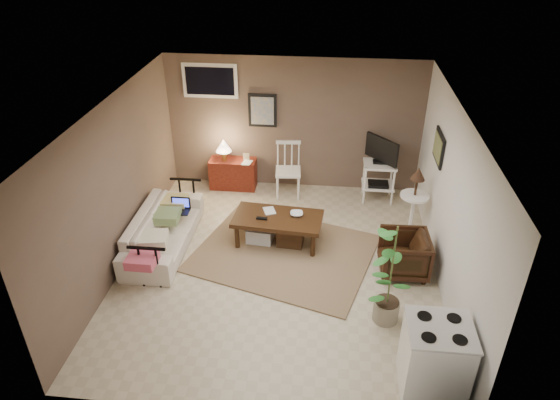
# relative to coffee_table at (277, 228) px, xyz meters

# --- Properties ---
(floor) EXTENTS (5.00, 5.00, 0.00)m
(floor) POSITION_rel_coffee_table_xyz_m (0.08, -0.57, -0.28)
(floor) COLOR #C1B293
(floor) RESTS_ON ground
(art_back) EXTENTS (0.50, 0.03, 0.60)m
(art_back) POSITION_rel_coffee_table_xyz_m (-0.47, 1.90, 1.17)
(art_back) COLOR black
(art_right) EXTENTS (0.03, 0.60, 0.45)m
(art_right) POSITION_rel_coffee_table_xyz_m (2.31, 0.48, 1.24)
(art_right) COLOR black
(window) EXTENTS (0.96, 0.03, 0.60)m
(window) POSITION_rel_coffee_table_xyz_m (-1.37, 1.90, 1.67)
(window) COLOR white
(rug) EXTENTS (2.99, 2.66, 0.02)m
(rug) POSITION_rel_coffee_table_xyz_m (0.13, -0.27, -0.27)
(rug) COLOR #81634B
(rug) RESTS_ON floor
(coffee_table) EXTENTS (1.39, 0.80, 0.51)m
(coffee_table) POSITION_rel_coffee_table_xyz_m (0.00, 0.00, 0.00)
(coffee_table) COLOR #391C0F
(coffee_table) RESTS_ON floor
(sofa) EXTENTS (0.58, 1.98, 0.77)m
(sofa) POSITION_rel_coffee_table_xyz_m (-1.72, -0.25, 0.10)
(sofa) COLOR beige
(sofa) RESTS_ON floor
(sofa_pillows) EXTENTS (0.38, 1.88, 0.13)m
(sofa_pillows) POSITION_rel_coffee_table_xyz_m (-1.67, -0.48, 0.19)
(sofa_pillows) COLOR beige
(sofa_pillows) RESTS_ON sofa
(sofa_end_rails) EXTENTS (0.53, 1.97, 0.66)m
(sofa_end_rails) POSITION_rel_coffee_table_xyz_m (-1.60, -0.25, 0.05)
(sofa_end_rails) COLOR black
(sofa_end_rails) RESTS_ON floor
(laptop) EXTENTS (0.30, 0.22, 0.21)m
(laptop) POSITION_rel_coffee_table_xyz_m (-1.53, 0.09, 0.22)
(laptop) COLOR black
(laptop) RESTS_ON sofa
(red_console) EXTENTS (0.84, 0.37, 0.97)m
(red_console) POSITION_rel_coffee_table_xyz_m (-1.02, 1.70, 0.05)
(red_console) COLOR maroon
(red_console) RESTS_ON floor
(spindle_chair) EXTENTS (0.47, 0.47, 0.97)m
(spindle_chair) POSITION_rel_coffee_table_xyz_m (0.02, 1.56, 0.17)
(spindle_chair) COLOR white
(spindle_chair) RESTS_ON floor
(tv_stand) EXTENTS (0.55, 0.55, 1.18)m
(tv_stand) POSITION_rel_coffee_table_xyz_m (1.62, 1.53, 0.34)
(tv_stand) COLOR white
(tv_stand) RESTS_ON floor
(side_table) EXTENTS (0.44, 0.44, 1.18)m
(side_table) POSITION_rel_coffee_table_xyz_m (2.08, 0.48, 0.45)
(side_table) COLOR white
(side_table) RESTS_ON floor
(armchair) EXTENTS (0.64, 0.68, 0.67)m
(armchair) POSITION_rel_coffee_table_xyz_m (1.85, -0.52, 0.06)
(armchair) COLOR black
(armchair) RESTS_ON floor
(potted_plant) EXTENTS (0.36, 0.36, 1.43)m
(potted_plant) POSITION_rel_coffee_table_xyz_m (1.55, -1.52, 0.48)
(potted_plant) COLOR gray
(potted_plant) RESTS_ON floor
(stove) EXTENTS (0.67, 0.63, 0.88)m
(stove) POSITION_rel_coffee_table_xyz_m (1.95, -2.51, 0.15)
(stove) COLOR white
(stove) RESTS_ON floor
(bowl) EXTENTS (0.20, 0.06, 0.19)m
(bowl) POSITION_rel_coffee_table_xyz_m (0.29, 0.08, 0.29)
(bowl) COLOR #391C0F
(bowl) RESTS_ON coffee_table
(book_table) EXTENTS (0.16, 0.07, 0.23)m
(book_table) POSITION_rel_coffee_table_xyz_m (-0.21, 0.11, 0.31)
(book_table) COLOR #391C0F
(book_table) RESTS_ON coffee_table
(book_console) EXTENTS (0.16, 0.05, 0.22)m
(book_console) POSITION_rel_coffee_table_xyz_m (-0.80, 1.61, 0.38)
(book_console) COLOR #391C0F
(book_console) RESTS_ON red_console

